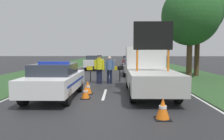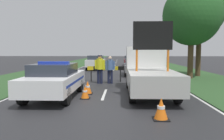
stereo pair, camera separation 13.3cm
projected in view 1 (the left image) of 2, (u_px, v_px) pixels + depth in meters
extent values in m
plane|color=#28282B|center=(102.00, 103.00, 8.58)|extent=(160.00, 160.00, 0.00)
cube|color=silver|center=(104.00, 94.00, 10.27)|extent=(0.12, 2.57, 0.01)
cube|color=silver|center=(110.00, 77.00, 17.16)|extent=(0.12, 2.57, 0.01)
cube|color=silver|center=(112.00, 70.00, 24.05)|extent=(0.12, 2.57, 0.01)
cube|color=silver|center=(113.00, 65.00, 30.93)|extent=(0.12, 2.57, 0.01)
cube|color=silver|center=(114.00, 63.00, 37.82)|extent=(0.12, 2.57, 0.01)
cube|color=silver|center=(115.00, 61.00, 44.71)|extent=(0.12, 2.57, 0.01)
cube|color=silver|center=(115.00, 60.00, 51.60)|extent=(0.12, 2.57, 0.01)
cube|color=silver|center=(77.00, 69.00, 25.23)|extent=(0.10, 60.06, 0.01)
cube|color=silver|center=(148.00, 69.00, 25.02)|extent=(0.10, 60.06, 0.01)
cube|color=#2D5128|center=(62.00, 66.00, 28.67)|extent=(5.00, 120.00, 0.03)
cube|color=#2D5128|center=(164.00, 67.00, 28.33)|extent=(5.00, 120.00, 0.03)
cube|color=white|center=(55.00, 82.00, 9.50)|extent=(1.88, 4.44, 0.66)
cube|color=#282D38|center=(54.00, 69.00, 9.32)|extent=(1.65, 2.04, 0.46)
cylinder|color=black|center=(47.00, 84.00, 10.92)|extent=(0.24, 0.74, 0.74)
cylinder|color=black|center=(80.00, 84.00, 10.88)|extent=(0.24, 0.74, 0.74)
cylinder|color=black|center=(23.00, 95.00, 8.18)|extent=(0.24, 0.74, 0.74)
cylinder|color=black|center=(67.00, 96.00, 8.13)|extent=(0.24, 0.74, 0.74)
cube|color=#1E38C6|center=(54.00, 63.00, 9.29)|extent=(1.31, 0.24, 0.10)
cube|color=#193399|center=(55.00, 81.00, 9.49)|extent=(1.89, 3.64, 0.10)
cube|color=black|center=(67.00, 77.00, 11.75)|extent=(1.03, 0.08, 0.40)
cube|color=white|center=(144.00, 64.00, 12.01)|extent=(2.00, 1.73, 1.86)
cube|color=#232833|center=(143.00, 57.00, 12.82)|extent=(1.70, 0.04, 0.82)
cube|color=#B2B2AD|center=(152.00, 80.00, 9.27)|extent=(2.00, 3.85, 0.77)
cylinder|color=#D16619|center=(137.00, 61.00, 9.22)|extent=(0.09, 0.09, 0.90)
cylinder|color=#D16619|center=(168.00, 61.00, 9.18)|extent=(0.09, 0.09, 0.90)
cube|color=black|center=(153.00, 36.00, 9.11)|extent=(1.63, 0.12, 1.18)
cylinder|color=black|center=(128.00, 80.00, 12.11)|extent=(0.24, 0.82, 0.82)
cylinder|color=black|center=(160.00, 80.00, 12.06)|extent=(0.24, 0.82, 0.82)
cylinder|color=black|center=(133.00, 92.00, 8.56)|extent=(0.24, 0.82, 0.82)
cylinder|color=black|center=(178.00, 93.00, 8.52)|extent=(0.24, 0.82, 0.82)
cylinder|color=black|center=(90.00, 76.00, 14.53)|extent=(0.07, 0.07, 0.78)
cylinder|color=black|center=(120.00, 76.00, 14.48)|extent=(0.07, 0.07, 0.78)
cube|color=yellow|center=(90.00, 68.00, 14.48)|extent=(0.41, 0.08, 0.25)
cube|color=black|center=(96.00, 68.00, 14.47)|extent=(0.41, 0.08, 0.25)
cube|color=yellow|center=(102.00, 68.00, 14.46)|extent=(0.41, 0.08, 0.25)
cube|color=black|center=(108.00, 68.00, 14.45)|extent=(0.41, 0.08, 0.25)
cube|color=yellow|center=(114.00, 68.00, 14.44)|extent=(0.41, 0.08, 0.25)
cube|color=black|center=(120.00, 68.00, 14.43)|extent=(0.41, 0.08, 0.25)
cylinder|color=#191E38|center=(98.00, 76.00, 13.68)|extent=(0.17, 0.17, 0.90)
cylinder|color=#191E38|center=(101.00, 76.00, 13.67)|extent=(0.17, 0.17, 0.90)
cylinder|color=yellow|center=(99.00, 64.00, 13.61)|extent=(0.41, 0.41, 0.67)
cylinder|color=yellow|center=(95.00, 64.00, 13.62)|extent=(0.13, 0.13, 0.57)
cylinder|color=yellow|center=(103.00, 65.00, 13.60)|extent=(0.13, 0.13, 0.57)
sphere|color=tan|center=(99.00, 57.00, 13.57)|extent=(0.23, 0.23, 0.23)
cylinder|color=#141933|center=(99.00, 56.00, 13.56)|extent=(0.27, 0.27, 0.06)
cylinder|color=#191E38|center=(108.00, 77.00, 13.71)|extent=(0.16, 0.16, 0.85)
cylinder|color=#191E38|center=(111.00, 77.00, 13.71)|extent=(0.16, 0.16, 0.85)
cylinder|color=#4C6B9E|center=(110.00, 65.00, 13.64)|extent=(0.39, 0.39, 0.64)
cylinder|color=#4C6B9E|center=(106.00, 65.00, 13.65)|extent=(0.13, 0.13, 0.54)
cylinder|color=#4C6B9E|center=(113.00, 65.00, 13.64)|extent=(0.13, 0.13, 0.54)
sphere|color=beige|center=(110.00, 58.00, 13.61)|extent=(0.22, 0.22, 0.22)
cube|color=black|center=(85.00, 98.00, 9.34)|extent=(0.40, 0.40, 0.03)
cone|color=orange|center=(85.00, 92.00, 9.32)|extent=(0.34, 0.34, 0.53)
cylinder|color=white|center=(85.00, 91.00, 9.31)|extent=(0.19, 0.19, 0.07)
cube|color=black|center=(65.00, 81.00, 14.92)|extent=(0.40, 0.40, 0.03)
cone|color=orange|center=(65.00, 77.00, 14.90)|extent=(0.34, 0.34, 0.53)
cylinder|color=white|center=(65.00, 76.00, 14.89)|extent=(0.19, 0.19, 0.07)
cube|color=black|center=(163.00, 119.00, 6.51)|extent=(0.47, 0.47, 0.03)
cone|color=orange|center=(163.00, 108.00, 6.48)|extent=(0.40, 0.40, 0.62)
cylinder|color=white|center=(163.00, 107.00, 6.48)|extent=(0.23, 0.23, 0.09)
cube|color=black|center=(88.00, 94.00, 10.38)|extent=(0.45, 0.45, 0.03)
cone|color=orange|center=(88.00, 87.00, 10.35)|extent=(0.38, 0.38, 0.59)
cylinder|color=white|center=(88.00, 87.00, 10.35)|extent=(0.22, 0.22, 0.08)
cube|color=black|center=(141.00, 80.00, 15.04)|extent=(0.47, 0.47, 0.03)
cone|color=orange|center=(141.00, 76.00, 15.02)|extent=(0.40, 0.40, 0.61)
cylinder|color=white|center=(141.00, 75.00, 15.01)|extent=(0.22, 0.22, 0.09)
cube|color=slate|center=(133.00, 68.00, 18.48)|extent=(1.76, 3.94, 0.56)
cube|color=#282D38|center=(134.00, 61.00, 18.32)|extent=(1.55, 1.81, 0.50)
cylinder|color=black|center=(124.00, 70.00, 19.74)|extent=(0.24, 0.73, 0.73)
cylinder|color=black|center=(141.00, 70.00, 19.70)|extent=(0.24, 0.73, 0.73)
cylinder|color=black|center=(125.00, 72.00, 17.31)|extent=(0.24, 0.73, 0.73)
cylinder|color=black|center=(144.00, 72.00, 17.27)|extent=(0.24, 0.73, 0.73)
cube|color=silver|center=(94.00, 63.00, 24.14)|extent=(1.80, 4.37, 0.73)
cube|color=#282D38|center=(94.00, 58.00, 23.96)|extent=(1.58, 2.01, 0.44)
cylinder|color=black|center=(89.00, 65.00, 25.54)|extent=(0.24, 0.76, 0.76)
cylinder|color=black|center=(102.00, 65.00, 25.50)|extent=(0.24, 0.76, 0.76)
cylinder|color=black|center=(86.00, 67.00, 22.84)|extent=(0.24, 0.76, 0.76)
cylinder|color=black|center=(100.00, 67.00, 22.80)|extent=(0.24, 0.76, 0.76)
cube|color=maroon|center=(129.00, 61.00, 30.30)|extent=(1.73, 4.61, 0.57)
cube|color=#282D38|center=(129.00, 57.00, 30.12)|extent=(1.52, 2.12, 0.48)
cylinder|color=black|center=(123.00, 63.00, 31.77)|extent=(0.24, 0.69, 0.69)
cylinder|color=black|center=(133.00, 63.00, 31.73)|extent=(0.24, 0.69, 0.69)
cylinder|color=black|center=(123.00, 64.00, 28.92)|extent=(0.24, 0.69, 0.69)
cylinder|color=black|center=(135.00, 64.00, 28.88)|extent=(0.24, 0.69, 0.69)
cylinder|color=#4C3823|center=(189.00, 58.00, 16.12)|extent=(0.41, 0.41, 3.06)
ellipsoid|color=#235623|center=(191.00, 15.00, 15.85)|extent=(4.17, 4.17, 4.38)
cylinder|color=#4C3823|center=(197.00, 53.00, 17.58)|extent=(0.40, 0.40, 3.72)
ellipsoid|color=#235623|center=(198.00, 11.00, 17.29)|extent=(3.84, 3.84, 4.04)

